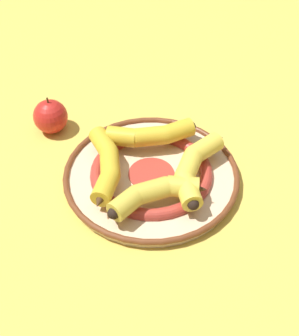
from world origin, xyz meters
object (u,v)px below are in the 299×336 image
at_px(banana_a, 155,193).
at_px(apple, 50,116).
at_px(banana_c, 149,135).
at_px(banana_d, 195,166).
at_px(decorative_bowl, 150,175).
at_px(banana_b, 107,165).

height_order(banana_a, apple, apple).
bearing_deg(banana_c, banana_a, -94.58).
distance_m(banana_d, apple, 0.35).
height_order(decorative_bowl, banana_b, banana_b).
bearing_deg(decorative_bowl, banana_d, -47.75).
relative_size(decorative_bowl, banana_a, 1.89).
height_order(decorative_bowl, banana_d, banana_d).
height_order(banana_d, apple, apple).
xyz_separation_m(banana_a, banana_b, (-0.02, 0.12, -0.00)).
relative_size(banana_d, apple, 2.17).
bearing_deg(banana_b, decorative_bowl, -89.80).
distance_m(banana_b, banana_c, 0.12).
distance_m(decorative_bowl, banana_a, 0.09).
height_order(banana_b, banana_d, banana_d).
xyz_separation_m(banana_b, apple, (0.00, 0.22, -0.01)).
distance_m(decorative_bowl, apple, 0.27).
bearing_deg(apple, banana_b, -91.20).
relative_size(banana_c, banana_d, 0.95).
relative_size(banana_a, banana_d, 0.98).
bearing_deg(banana_d, banana_c, -117.48).
bearing_deg(banana_b, banana_d, -96.91).
height_order(decorative_bowl, banana_c, banana_c).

